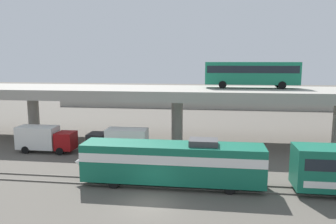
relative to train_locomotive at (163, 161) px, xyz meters
name	(u,v)px	position (x,y,z in m)	size (l,w,h in m)	color
ground_plane	(149,204)	(-0.51, -4.00, -2.19)	(260.00, 260.00, 0.00)	#565149
rail_strip_near	(156,187)	(-0.51, -0.76, -2.13)	(110.00, 0.12, 0.12)	#59544C
rail_strip_far	(159,181)	(-0.51, 0.76, -2.13)	(110.00, 0.12, 0.12)	#59544C
train_locomotive	(163,161)	(0.00, 0.00, 0.00)	(16.55, 3.04, 4.18)	#14664C
highway_overpass	(177,94)	(-0.51, 16.00, 4.11)	(96.00, 10.68, 7.11)	#9E998E
transit_bus_on_overpass	(251,72)	(9.07, 17.46, 6.98)	(12.00, 2.68, 3.40)	#197A56
service_truck_west	(119,141)	(-6.36, 8.63, -0.56)	(6.80, 2.46, 3.04)	black
service_truck_east	(45,138)	(-15.42, 8.63, -0.56)	(6.80, 2.46, 3.04)	maroon
pier_parking_lot	(193,103)	(-0.51, 51.00, -1.42)	(61.74, 10.34, 1.55)	#9E998E
parked_car_0	(158,97)	(-8.67, 49.08, 0.13)	(4.31, 1.97, 1.50)	navy
parked_car_1	(117,94)	(-19.63, 53.37, 0.13)	(4.38, 1.87, 1.50)	#B7B7BC
parked_car_2	(101,96)	(-22.38, 48.71, 0.13)	(4.22, 1.93, 1.50)	#515459
parked_car_3	(293,97)	(22.93, 53.46, 0.13)	(4.63, 1.83, 1.50)	navy
parked_car_4	(223,97)	(6.60, 49.47, 0.13)	(4.16, 1.98, 1.50)	navy
parked_car_5	(241,96)	(10.92, 52.35, 0.13)	(4.43, 1.86, 1.50)	navy
parked_car_6	(188,97)	(-1.51, 49.51, 0.13)	(4.28, 1.82, 1.50)	#B7B7BC
parked_car_7	(150,95)	(-11.16, 52.68, 0.13)	(4.07, 1.90, 1.50)	maroon
harbor_water	(197,96)	(-0.51, 74.00, -2.19)	(140.00, 36.00, 0.01)	navy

